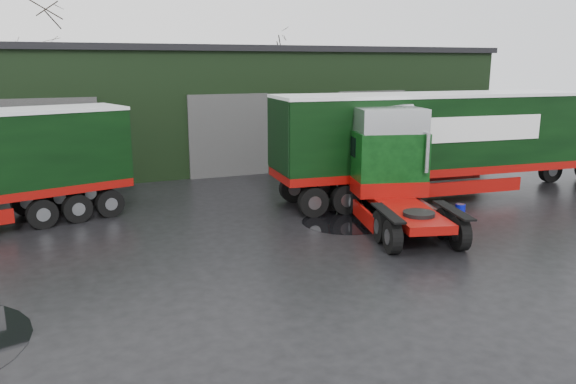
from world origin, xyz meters
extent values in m
plane|color=black|center=(0.00, 0.00, 0.00)|extent=(100.00, 100.00, 0.00)
cube|color=black|center=(2.00, 20.00, 3.00)|extent=(32.00, 12.00, 6.00)
cube|color=black|center=(2.00, 20.00, 6.15)|extent=(32.40, 12.40, 0.30)
cylinder|color=#070CA1|center=(7.77, 3.87, 0.17)|extent=(0.43, 0.43, 0.34)
cylinder|color=black|center=(3.27, 4.48, 0.00)|extent=(3.10, 3.10, 0.01)
camera|label=1|loc=(-6.02, -12.15, 5.46)|focal=35.00mm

